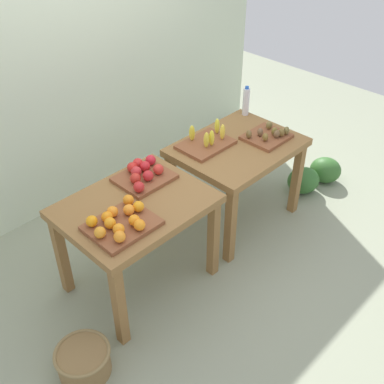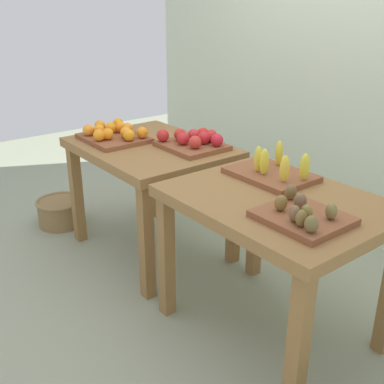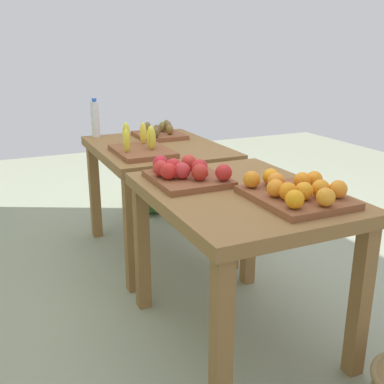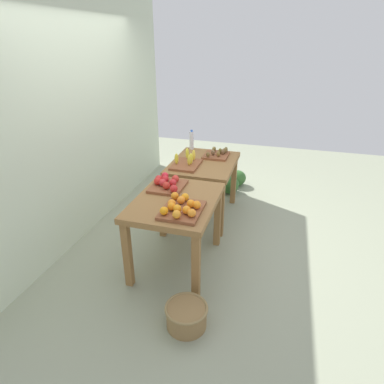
# 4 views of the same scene
# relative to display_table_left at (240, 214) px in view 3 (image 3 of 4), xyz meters

# --- Properties ---
(ground_plane) EXTENTS (8.00, 8.00, 0.00)m
(ground_plane) POSITION_rel_display_table_left_xyz_m (0.56, 0.00, -0.66)
(ground_plane) COLOR gray
(display_table_left) EXTENTS (1.04, 0.80, 0.78)m
(display_table_left) POSITION_rel_display_table_left_xyz_m (0.00, 0.00, 0.00)
(display_table_left) COLOR olive
(display_table_left) RESTS_ON ground_plane
(display_table_right) EXTENTS (1.04, 0.80, 0.78)m
(display_table_right) POSITION_rel_display_table_left_xyz_m (1.12, 0.00, 0.00)
(display_table_right) COLOR olive
(display_table_right) RESTS_ON ground_plane
(orange_bin) EXTENTS (0.44, 0.36, 0.11)m
(orange_bin) POSITION_rel_display_table_left_xyz_m (-0.23, -0.13, 0.16)
(orange_bin) COLOR brown
(orange_bin) RESTS_ON display_table_left
(apple_bin) EXTENTS (0.41, 0.35, 0.11)m
(apple_bin) POSITION_rel_display_table_left_xyz_m (0.23, 0.18, 0.16)
(apple_bin) COLOR brown
(apple_bin) RESTS_ON display_table_left
(banana_crate) EXTENTS (0.44, 0.32, 0.17)m
(banana_crate) POSITION_rel_display_table_left_xyz_m (0.92, 0.17, 0.15)
(banana_crate) COLOR brown
(banana_crate) RESTS_ON display_table_right
(kiwi_bin) EXTENTS (0.36, 0.32, 0.10)m
(kiwi_bin) POSITION_rel_display_table_left_xyz_m (1.37, -0.12, 0.15)
(kiwi_bin) COLOR brown
(kiwi_bin) RESTS_ON display_table_right
(water_bottle) EXTENTS (0.06, 0.06, 0.28)m
(water_bottle) POSITION_rel_display_table_left_xyz_m (1.58, 0.30, 0.25)
(water_bottle) COLOR silver
(water_bottle) RESTS_ON display_table_right
(watermelon_pile) EXTENTS (0.71, 0.45, 0.27)m
(watermelon_pile) POSITION_rel_display_table_left_xyz_m (2.05, -0.27, -0.53)
(watermelon_pile) COLOR #326329
(watermelon_pile) RESTS_ON ground_plane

